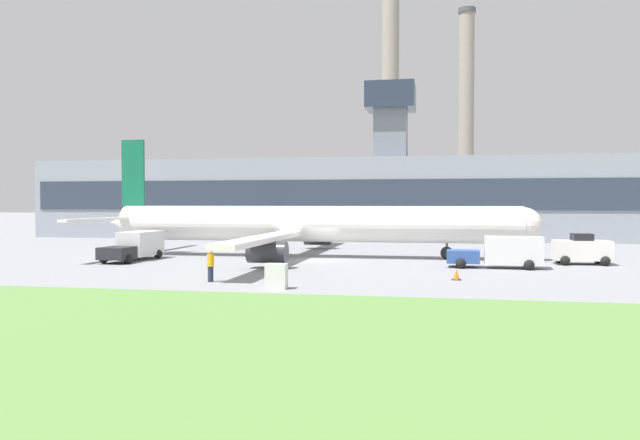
{
  "coord_description": "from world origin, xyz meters",
  "views": [
    {
      "loc": [
        9.03,
        -47.25,
        4.49
      ],
      "look_at": [
        -0.48,
        2.75,
        3.05
      ],
      "focal_mm": 35.0,
      "sensor_mm": 36.0,
      "label": 1
    }
  ],
  "objects_px": {
    "pushback_tug": "(582,250)",
    "baggage_truck": "(502,252)",
    "airplane": "(307,225)",
    "fuel_truck": "(136,246)",
    "ground_crew_person": "(211,266)"
  },
  "relations": [
    {
      "from": "airplane",
      "to": "pushback_tug",
      "type": "relative_size",
      "value": 9.11
    },
    {
      "from": "ground_crew_person",
      "to": "baggage_truck",
      "type": "bearing_deg",
      "value": 32.26
    },
    {
      "from": "airplane",
      "to": "fuel_truck",
      "type": "bearing_deg",
      "value": -157.11
    },
    {
      "from": "pushback_tug",
      "to": "fuel_truck",
      "type": "bearing_deg",
      "value": -174.97
    },
    {
      "from": "airplane",
      "to": "ground_crew_person",
      "type": "relative_size",
      "value": 20.01
    },
    {
      "from": "ground_crew_person",
      "to": "pushback_tug",
      "type": "bearing_deg",
      "value": 32.23
    },
    {
      "from": "baggage_truck",
      "to": "ground_crew_person",
      "type": "bearing_deg",
      "value": -147.74
    },
    {
      "from": "pushback_tug",
      "to": "ground_crew_person",
      "type": "height_order",
      "value": "pushback_tug"
    },
    {
      "from": "ground_crew_person",
      "to": "fuel_truck",
      "type": "bearing_deg",
      "value": 132.43
    },
    {
      "from": "baggage_truck",
      "to": "ground_crew_person",
      "type": "relative_size",
      "value": 3.54
    },
    {
      "from": "fuel_truck",
      "to": "ground_crew_person",
      "type": "distance_m",
      "value": 15.53
    },
    {
      "from": "fuel_truck",
      "to": "ground_crew_person",
      "type": "xyz_separation_m",
      "value": [
        10.47,
        -11.46,
        -0.18
      ]
    },
    {
      "from": "airplane",
      "to": "fuel_truck",
      "type": "distance_m",
      "value": 13.65
    },
    {
      "from": "airplane",
      "to": "fuel_truck",
      "type": "height_order",
      "value": "airplane"
    },
    {
      "from": "pushback_tug",
      "to": "baggage_truck",
      "type": "distance_m",
      "value": 7.02
    }
  ]
}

